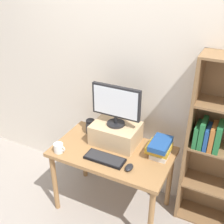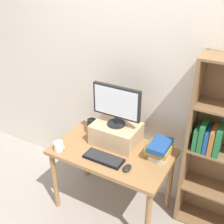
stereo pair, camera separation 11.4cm
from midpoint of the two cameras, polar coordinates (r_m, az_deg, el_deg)
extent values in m
plane|color=#9E9389|center=(3.12, 1.14, -18.45)|extent=(12.00, 12.00, 0.00)
cube|color=beige|center=(2.72, 6.10, 7.29)|extent=(7.00, 0.08, 2.60)
cube|color=#9E7042|center=(2.65, 1.29, -8.13)|extent=(1.10, 0.66, 0.04)
cylinder|color=#9E7042|center=(2.93, -10.41, -13.54)|extent=(0.05, 0.05, 0.68)
cylinder|color=#9E7042|center=(2.57, 8.61, -21.12)|extent=(0.05, 0.05, 0.68)
cylinder|color=#9E7042|center=(3.27, -4.26, -7.99)|extent=(0.05, 0.05, 0.68)
cylinder|color=#9E7042|center=(2.94, 12.78, -13.60)|extent=(0.05, 0.05, 0.68)
cube|color=olive|center=(2.63, 16.63, -6.35)|extent=(0.03, 0.28, 1.66)
cube|color=olive|center=(3.14, 20.57, -20.31)|extent=(0.63, 0.27, 0.02)
cube|color=olive|center=(2.85, 22.03, -14.73)|extent=(0.63, 0.27, 0.02)
cube|color=#236B38|center=(2.53, 18.19, -4.77)|extent=(0.04, 0.20, 0.20)
cube|color=#236B38|center=(2.51, 19.25, -4.55)|extent=(0.04, 0.20, 0.25)
cube|color=navy|center=(2.52, 20.10, -5.29)|extent=(0.03, 0.20, 0.20)
cube|color=#AD662D|center=(2.51, 21.07, -5.29)|extent=(0.04, 0.20, 0.22)
cube|color=#236B38|center=(2.50, 22.17, -5.31)|extent=(0.04, 0.20, 0.25)
cube|color=tan|center=(2.70, 2.08, -4.40)|extent=(0.44, 0.33, 0.20)
cylinder|color=black|center=(2.64, 2.13, -2.41)|extent=(0.17, 0.17, 0.02)
cylinder|color=black|center=(2.61, 2.14, -1.58)|extent=(0.03, 0.03, 0.07)
cube|color=black|center=(2.53, 2.22, 2.07)|extent=(0.47, 0.04, 0.30)
cube|color=silver|center=(2.51, 2.01, 1.89)|extent=(0.43, 0.00, 0.27)
cube|color=black|center=(2.53, -0.49, -9.40)|extent=(0.36, 0.15, 0.02)
cube|color=#28282B|center=(2.52, -0.49, -9.18)|extent=(0.34, 0.13, 0.00)
ellipsoid|color=black|center=(2.42, 4.47, -11.29)|extent=(0.06, 0.10, 0.04)
cube|color=silver|center=(2.59, 10.98, -8.55)|extent=(0.15, 0.21, 0.05)
cube|color=gold|center=(2.57, 10.72, -7.48)|extent=(0.20, 0.20, 0.06)
cube|color=navy|center=(2.53, 11.03, -6.65)|extent=(0.16, 0.26, 0.05)
cylinder|color=white|center=(2.65, -9.58, -6.89)|extent=(0.09, 0.09, 0.09)
torus|color=white|center=(2.63, -8.83, -7.11)|extent=(0.06, 0.01, 0.06)
cylinder|color=black|center=(2.86, -2.99, -2.88)|extent=(0.09, 0.09, 0.15)
cube|color=#2D2D30|center=(2.82, -3.48, -3.16)|extent=(0.05, 0.00, 0.09)
camera|label=1|loc=(0.06, -88.69, 0.72)|focal=45.00mm
camera|label=2|loc=(0.06, 91.31, -0.72)|focal=45.00mm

